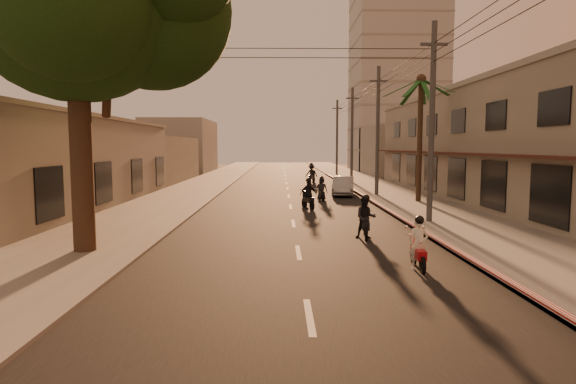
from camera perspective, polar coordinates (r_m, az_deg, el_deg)
The scene contains 19 objects.
ground at distance 14.07m, azimuth 1.55°, elevation -9.03°, with size 160.00×160.00×0.00m, color #383023.
road at distance 33.80m, azimuth 0.08°, elevation -0.51°, with size 10.00×140.00×0.02m, color black.
sidewalk_right at distance 34.75m, azimuth 12.55°, elevation -0.39°, with size 5.00×140.00×0.12m, color slate.
sidewalk_left at distance 34.49m, azimuth -12.48°, elevation -0.43°, with size 5.00×140.00×0.12m, color slate.
curb_stripe at distance 29.37m, azimuth 10.26°, elevation -1.32°, with size 0.20×60.00×0.20m, color #B01912.
shophouse_row at distance 34.80m, azimuth 23.89°, elevation 5.20°, with size 8.80×34.20×7.30m.
left_building at distance 30.70m, azimuth -26.83°, elevation 3.15°, with size 8.20×24.20×5.20m.
distant_tower at distance 72.33m, azimuth 12.71°, elevation 13.65°, with size 12.10×12.10×28.00m.
palm_tree at distance 31.05m, azimuth 15.49°, elevation 11.98°, with size 5.00×5.00×8.20m.
utility_poles at distance 34.42m, azimuth 10.63°, elevation 10.39°, with size 1.20×48.26×9.00m.
filler_right at distance 60.40m, azimuth 13.10°, elevation 4.82°, with size 8.00×14.00×6.00m, color gray.
filler_left_near at distance 49.48m, azimuth -16.69°, elevation 3.70°, with size 8.00×14.00×4.40m, color gray.
filler_left_far at distance 66.97m, azimuth -12.54°, elevation 5.31°, with size 8.00×14.00×7.00m, color gray.
scooter_red at distance 14.28m, azimuth 15.22°, elevation -6.17°, with size 0.62×1.60×1.57m.
scooter_mid_a at distance 18.61m, azimuth 9.19°, elevation -3.11°, with size 0.94×1.73×1.70m.
scooter_mid_b at distance 26.87m, azimuth 2.43°, elevation -0.34°, with size 1.22×1.75×1.77m.
scooter_far_a at distance 31.11m, azimuth 4.00°, elevation 0.28°, with size 0.83×1.64×1.60m.
scooter_far_b at distance 45.83m, azimuth 2.80°, elevation 2.17°, with size 1.64×1.89×1.95m.
parked_car at distance 34.49m, azimuth 6.56°, elevation 0.70°, with size 2.07×4.31×1.36m, color #A1A4A9.
Camera 1 is at (-0.60, -13.61, 3.52)m, focal length 30.00 mm.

